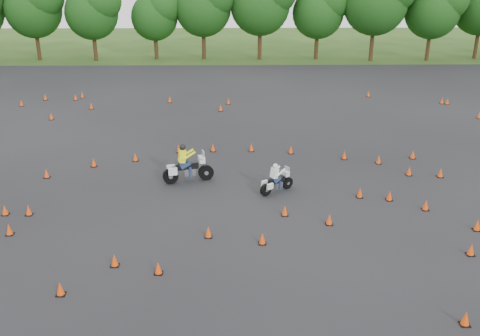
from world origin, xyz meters
The scene contains 6 objects.
ground centered at (0.00, 0.00, 0.00)m, with size 140.00×140.00×0.00m, color #2D5119.
asphalt_pad centered at (0.00, 6.00, 0.01)m, with size 62.00×62.00×0.00m, color black.
treeline centered at (3.83, 34.83, 4.72)m, with size 87.36×32.41×10.68m.
traffic_cones centered at (-0.38, 5.77, 0.23)m, with size 36.36×32.96×0.45m.
rider_yellow centered at (-2.55, 5.22, 0.99)m, with size 2.56×0.79×1.98m, color #F3FF16, non-canonical shape.
rider_white centered at (1.74, 3.90, 0.75)m, with size 1.94×0.60×1.50m, color white, non-canonical shape.
Camera 1 is at (-0.35, -19.47, 10.37)m, focal length 40.00 mm.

